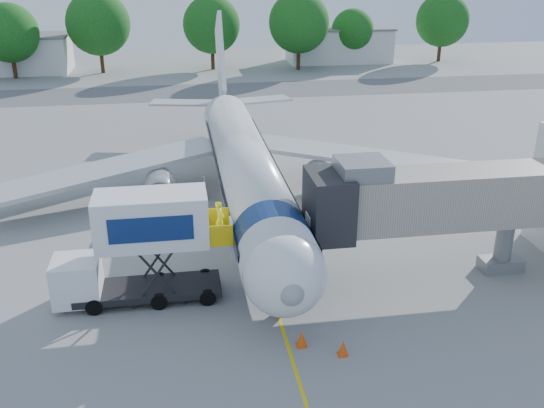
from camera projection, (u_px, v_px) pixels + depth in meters
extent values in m
plane|color=gray|center=(252.00, 231.00, 37.07)|extent=(160.00, 160.00, 0.00)
cube|color=yellow|center=(252.00, 231.00, 37.07)|extent=(0.15, 70.00, 0.01)
cube|color=#59595B|center=(209.00, 92.00, 75.44)|extent=(120.00, 10.00, 0.01)
cylinder|color=silver|center=(246.00, 169.00, 38.67)|extent=(3.70, 28.00, 3.70)
sphere|color=silver|center=(285.00, 274.00, 25.88)|extent=(3.70, 3.70, 3.70)
sphere|color=gray|center=(291.00, 293.00, 24.47)|extent=(1.10, 1.10, 1.10)
cone|color=silver|center=(223.00, 108.00, 54.21)|extent=(3.70, 6.00, 3.70)
cube|color=silver|center=(220.00, 59.00, 53.53)|extent=(0.35, 7.26, 8.29)
cube|color=#B2B5B7|center=(364.00, 156.00, 43.46)|extent=(16.17, 9.32, 1.42)
cube|color=#B2B5B7|center=(107.00, 169.00, 40.81)|extent=(16.17, 9.32, 1.42)
cylinder|color=#999BA0|center=(323.00, 182.00, 41.50)|extent=(2.10, 3.60, 2.10)
cylinder|color=#999BA0|center=(160.00, 191.00, 39.88)|extent=(2.10, 3.60, 2.10)
cube|color=black|center=(286.00, 268.00, 25.44)|extent=(2.60, 1.39, 0.81)
cylinder|color=navy|center=(273.00, 244.00, 28.62)|extent=(3.73, 2.00, 3.73)
cylinder|color=silver|center=(278.00, 302.00, 28.10)|extent=(0.16, 0.16, 1.50)
cylinder|color=black|center=(278.00, 309.00, 28.27)|extent=(0.25, 0.64, 0.64)
cylinder|color=black|center=(278.00, 188.00, 42.76)|extent=(0.35, 0.90, 0.90)
cylinder|color=black|center=(204.00, 192.00, 42.00)|extent=(0.35, 0.90, 0.90)
cube|color=#ABA192|center=(447.00, 198.00, 30.33)|extent=(13.60, 2.60, 2.80)
cube|color=black|center=(329.00, 205.00, 29.43)|extent=(2.00, 3.20, 3.20)
cube|color=slate|center=(363.00, 168.00, 28.99)|extent=(2.40, 2.40, 0.80)
cylinder|color=slate|center=(504.00, 245.00, 31.95)|extent=(0.90, 0.90, 3.00)
cube|color=slate|center=(500.00, 264.00, 32.38)|extent=(2.20, 1.20, 0.70)
cylinder|color=black|center=(485.00, 265.00, 32.25)|extent=(0.30, 0.70, 0.70)
cylinder|color=black|center=(516.00, 263.00, 32.52)|extent=(0.30, 0.70, 0.70)
cube|color=black|center=(149.00, 289.00, 29.58)|extent=(7.00, 2.30, 0.35)
cube|color=white|center=(77.00, 280.00, 28.79)|extent=(2.20, 2.20, 2.10)
cube|color=black|center=(76.00, 271.00, 28.62)|extent=(1.90, 2.10, 0.70)
cube|color=white|center=(152.00, 219.00, 28.24)|extent=(5.20, 2.40, 2.50)
cube|color=navy|center=(151.00, 230.00, 27.12)|extent=(3.80, 0.04, 1.20)
cube|color=silver|center=(220.00, 238.00, 29.16)|extent=(1.10, 2.20, 0.10)
cube|color=yellow|center=(221.00, 236.00, 27.99)|extent=(1.10, 0.06, 1.10)
cube|color=yellow|center=(218.00, 218.00, 29.91)|extent=(1.10, 0.06, 1.10)
cylinder|color=black|center=(208.00, 298.00, 29.09)|extent=(0.80, 0.25, 0.80)
cylinder|color=black|center=(205.00, 277.00, 31.01)|extent=(0.80, 0.25, 0.80)
cylinder|color=black|center=(94.00, 307.00, 28.31)|extent=(0.80, 0.25, 0.80)
cylinder|color=black|center=(99.00, 285.00, 30.23)|extent=(0.80, 0.25, 0.80)
imported|color=#F1FF1A|center=(220.00, 219.00, 28.80)|extent=(0.52, 0.71, 1.81)
cube|color=navy|center=(323.00, 408.00, 21.06)|extent=(2.16, 1.98, 0.31)
cone|color=#E74A0C|center=(302.00, 338.00, 26.02)|extent=(0.47, 0.47, 0.75)
cube|color=#E74A0C|center=(301.00, 345.00, 26.16)|extent=(0.43, 0.43, 0.04)
cone|color=#E74A0C|center=(343.00, 348.00, 25.44)|extent=(0.45, 0.45, 0.71)
cube|color=#E74A0C|center=(343.00, 354.00, 25.57)|extent=(0.41, 0.41, 0.04)
cube|color=silver|center=(4.00, 55.00, 86.81)|extent=(18.00, 8.00, 5.00)
cube|color=slate|center=(1.00, 36.00, 85.81)|extent=(18.40, 8.40, 0.30)
cube|color=silver|center=(339.00, 46.00, 96.02)|extent=(16.00, 7.00, 5.00)
cube|color=slate|center=(340.00, 28.00, 95.01)|extent=(16.40, 7.40, 0.30)
cylinder|color=#382314|center=(14.00, 65.00, 83.02)|extent=(0.56, 0.56, 3.55)
sphere|color=#154F16|center=(9.00, 33.00, 81.38)|extent=(7.88, 7.88, 7.88)
cylinder|color=#382314|center=(102.00, 59.00, 86.91)|extent=(0.56, 0.56, 4.02)
sphere|color=#154F16|center=(98.00, 23.00, 85.05)|extent=(8.94, 8.94, 8.94)
cylinder|color=#382314|center=(213.00, 56.00, 89.79)|extent=(0.56, 0.56, 3.73)
sphere|color=#154F16|center=(212.00, 25.00, 88.06)|extent=(8.29, 8.29, 8.29)
cylinder|color=#382314|center=(298.00, 56.00, 89.26)|extent=(0.56, 0.56, 3.94)
sphere|color=#154F16|center=(299.00, 22.00, 87.44)|extent=(8.75, 8.75, 8.75)
cylinder|color=#382314|center=(351.00, 54.00, 95.11)|extent=(0.56, 0.56, 2.93)
sphere|color=#154F16|center=(352.00, 30.00, 93.75)|extent=(6.51, 6.51, 6.51)
cylinder|color=#382314|center=(439.00, 49.00, 96.69)|extent=(0.56, 0.56, 3.70)
sphere|color=#154F16|center=(442.00, 20.00, 94.97)|extent=(8.23, 8.23, 8.23)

